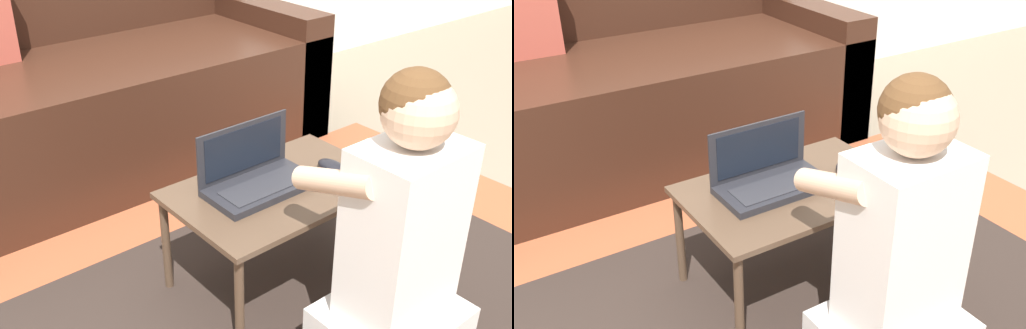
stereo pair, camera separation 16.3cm
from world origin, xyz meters
TOP-DOWN VIEW (x-y plane):
  - ground_plane at (0.00, 0.00)m, footprint 16.00×16.00m
  - area_rug at (0.09, -0.22)m, footprint 2.10×1.69m
  - couch at (0.08, 1.05)m, footprint 1.69×0.81m
  - laptop_desk at (0.09, -0.02)m, footprint 0.60×0.39m
  - laptop at (0.03, 0.01)m, footprint 0.30×0.16m
  - computer_mouse at (0.26, -0.05)m, footprint 0.06×0.10m
  - person_seated at (0.10, -0.42)m, footprint 0.34×0.36m

SIDE VIEW (x-z plane):
  - ground_plane at x=0.00m, z-range 0.00..0.00m
  - area_rug at x=0.09m, z-range 0.00..0.01m
  - couch at x=0.08m, z-range -0.12..0.70m
  - laptop_desk at x=0.09m, z-range 0.13..0.45m
  - person_seated at x=0.10m, z-range -0.05..0.72m
  - computer_mouse at x=0.26m, z-range 0.32..0.36m
  - laptop at x=0.03m, z-range 0.27..0.44m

